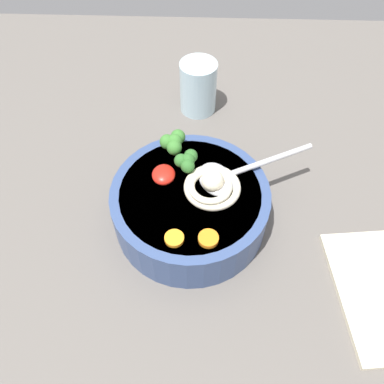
{
  "coord_description": "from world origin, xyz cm",
  "views": [
    {
      "loc": [
        31.52,
        -0.25,
        50.31
      ],
      "look_at": [
        0.52,
        -1.38,
        9.4
      ],
      "focal_mm": 36.44,
      "sensor_mm": 36.0,
      "label": 1
    }
  ],
  "objects": [
    {
      "name": "table_slab",
      "position": [
        0.0,
        0.0,
        1.39
      ],
      "size": [
        111.16,
        111.16,
        2.77
      ],
      "primitive_type": "cube",
      "color": "#5B5651",
      "rests_on": "ground"
    },
    {
      "name": "soup_bowl",
      "position": [
        0.52,
        -1.38,
        6.2
      ],
      "size": [
        21.42,
        21.42,
        6.63
      ],
      "color": "#334775",
      "rests_on": "table_slab"
    },
    {
      "name": "noodle_pile",
      "position": [
        0.17,
        1.43,
        10.44
      ],
      "size": [
        8.29,
        8.13,
        3.33
      ],
      "color": "beige",
      "rests_on": "soup_bowl"
    },
    {
      "name": "soup_spoon",
      "position": [
        -1.74,
        3.23,
        10.2
      ],
      "size": [
        10.62,
        16.94,
        1.6
      ],
      "rotation": [
        0.0,
        0.0,
        2.03
      ],
      "color": "#B7B7BC",
      "rests_on": "soup_bowl"
    },
    {
      "name": "chili_sauce_dollop",
      "position": [
        -1.68,
        -5.02,
        10.18
      ],
      "size": [
        3.47,
        3.13,
        1.56
      ],
      "primitive_type": "ellipsoid",
      "color": "red",
      "rests_on": "soup_bowl"
    },
    {
      "name": "broccoli_floret_front",
      "position": [
        -3.32,
        -1.95,
        11.22
      ],
      "size": [
        3.67,
        3.16,
        2.9
      ],
      "color": "#7A9E60",
      "rests_on": "soup_bowl"
    },
    {
      "name": "broccoli_floret_center",
      "position": [
        -6.54,
        -3.95,
        11.45
      ],
      "size": [
        4.13,
        3.56,
        3.27
      ],
      "color": "#7A9E60",
      "rests_on": "soup_bowl"
    },
    {
      "name": "carrot_slice_right",
      "position": [
        7.79,
        -3.0,
        9.67
      ],
      "size": [
        2.37,
        2.37,
        0.53
      ],
      "primitive_type": "cylinder",
      "color": "orange",
      "rests_on": "soup_bowl"
    },
    {
      "name": "carrot_slice_beside_chili",
      "position": [
        7.69,
        1.1,
        9.7
      ],
      "size": [
        2.5,
        2.5,
        0.61
      ],
      "primitive_type": "cylinder",
      "color": "orange",
      "rests_on": "soup_bowl"
    },
    {
      "name": "drinking_glass",
      "position": [
        -23.92,
        -0.95,
        7.43
      ],
      "size": [
        6.41,
        6.41,
        9.3
      ],
      "primitive_type": "cylinder",
      "color": "silver",
      "rests_on": "table_slab"
    }
  ]
}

